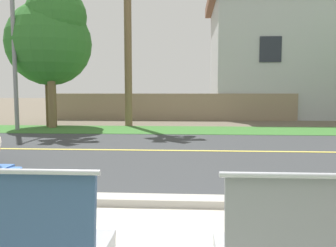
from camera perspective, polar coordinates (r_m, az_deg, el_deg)
ground_plane at (r=10.12m, az=2.44°, el=-3.14°), size 140.00×140.00×0.00m
curb_edge at (r=4.60m, az=1.11°, el=-12.88°), size 44.00×0.30×0.11m
street_asphalt at (r=8.64m, az=2.26°, el=-4.58°), size 52.00×8.00×0.01m
road_centre_line at (r=8.64m, az=2.26°, el=-4.55°), size 48.00×0.14×0.01m
far_verge_grass at (r=13.27m, az=2.70°, el=-1.09°), size 48.00×2.80×0.02m
streetlamp at (r=14.88m, az=-24.22°, el=16.41°), size 0.24×2.10×7.90m
shade_tree_far_left at (r=15.50m, az=-19.00°, el=13.52°), size 3.52×3.52×5.82m
garden_wall at (r=17.95m, az=0.50°, el=2.80°), size 13.00×0.36×1.40m
house_across_street at (r=22.14m, az=20.39°, el=10.62°), size 10.39×6.91×7.23m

